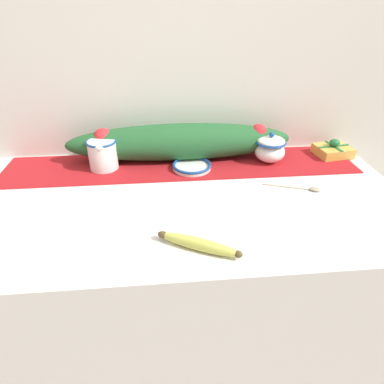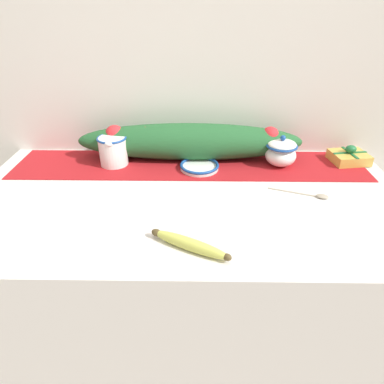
{
  "view_description": "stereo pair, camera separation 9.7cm",
  "coord_description": "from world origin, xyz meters",
  "px_view_note": "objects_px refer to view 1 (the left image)",
  "views": [
    {
      "loc": [
        -0.07,
        -0.93,
        1.47
      ],
      "look_at": [
        0.01,
        -0.06,
        0.96
      ],
      "focal_mm": 32.0,
      "sensor_mm": 36.0,
      "label": 1
    },
    {
      "loc": [
        0.03,
        -0.93,
        1.47
      ],
      "look_at": [
        0.01,
        -0.06,
        0.96
      ],
      "focal_mm": 32.0,
      "sensor_mm": 36.0,
      "label": 2
    }
  ],
  "objects_px": {
    "small_dish": "(192,166)",
    "spoon": "(311,189)",
    "gift_box": "(333,150)",
    "banana": "(199,244)",
    "cream_pitcher": "(103,153)",
    "sugar_bowl": "(270,149)"
  },
  "relations": [
    {
      "from": "small_dish",
      "to": "spoon",
      "type": "bearing_deg",
      "value": -27.03
    },
    {
      "from": "small_dish",
      "to": "gift_box",
      "type": "bearing_deg",
      "value": 7.05
    },
    {
      "from": "banana",
      "to": "small_dish",
      "type": "bearing_deg",
      "value": 86.66
    },
    {
      "from": "cream_pitcher",
      "to": "spoon",
      "type": "bearing_deg",
      "value": -18.25
    },
    {
      "from": "banana",
      "to": "spoon",
      "type": "distance_m",
      "value": 0.48
    },
    {
      "from": "spoon",
      "to": "cream_pitcher",
      "type": "bearing_deg",
      "value": -178.38
    },
    {
      "from": "gift_box",
      "to": "cream_pitcher",
      "type": "bearing_deg",
      "value": -177.91
    },
    {
      "from": "sugar_bowl",
      "to": "gift_box",
      "type": "distance_m",
      "value": 0.27
    },
    {
      "from": "banana",
      "to": "gift_box",
      "type": "height_order",
      "value": "gift_box"
    },
    {
      "from": "sugar_bowl",
      "to": "spoon",
      "type": "height_order",
      "value": "sugar_bowl"
    },
    {
      "from": "cream_pitcher",
      "to": "banana",
      "type": "bearing_deg",
      "value": -59.22
    },
    {
      "from": "cream_pitcher",
      "to": "small_dish",
      "type": "xyz_separation_m",
      "value": [
        0.32,
        -0.04,
        -0.05
      ]
    },
    {
      "from": "sugar_bowl",
      "to": "banana",
      "type": "height_order",
      "value": "sugar_bowl"
    },
    {
      "from": "sugar_bowl",
      "to": "small_dish",
      "type": "bearing_deg",
      "value": -173.01
    },
    {
      "from": "sugar_bowl",
      "to": "small_dish",
      "type": "height_order",
      "value": "sugar_bowl"
    },
    {
      "from": "small_dish",
      "to": "gift_box",
      "type": "height_order",
      "value": "gift_box"
    },
    {
      "from": "sugar_bowl",
      "to": "banana",
      "type": "bearing_deg",
      "value": -123.61
    },
    {
      "from": "banana",
      "to": "gift_box",
      "type": "distance_m",
      "value": 0.79
    },
    {
      "from": "cream_pitcher",
      "to": "spoon",
      "type": "distance_m",
      "value": 0.73
    },
    {
      "from": "sugar_bowl",
      "to": "spoon",
      "type": "distance_m",
      "value": 0.24
    },
    {
      "from": "cream_pitcher",
      "to": "small_dish",
      "type": "relative_size",
      "value": 0.89
    },
    {
      "from": "cream_pitcher",
      "to": "gift_box",
      "type": "height_order",
      "value": "cream_pitcher"
    }
  ]
}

